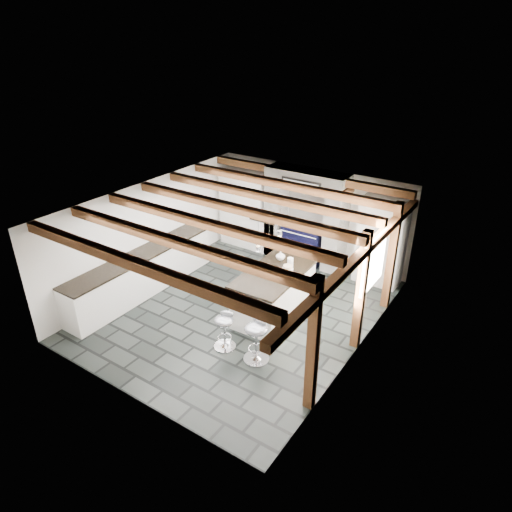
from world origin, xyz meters
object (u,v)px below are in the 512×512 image
Objects in this scene: range_cooker at (304,243)px; kitchen_island at (274,292)px; bar_stool_near at (257,335)px; bar_stool_far at (224,326)px.

kitchen_island is (0.63, -2.41, 0.02)m from range_cooker.
range_cooker is 3.99m from bar_stool_near.
bar_stool_far is at bearing -83.09° from range_cooker.
bar_stool_near reaches higher than bar_stool_far.
range_cooker is 1.18× the size of bar_stool_near.
kitchen_island is 2.33× the size of bar_stool_near.
kitchen_island is at bearing -75.42° from range_cooker.
kitchen_island reaches higher than range_cooker.
range_cooker is 0.51× the size of kitchen_island.
bar_stool_far is (-0.16, -1.44, -0.03)m from kitchen_island.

